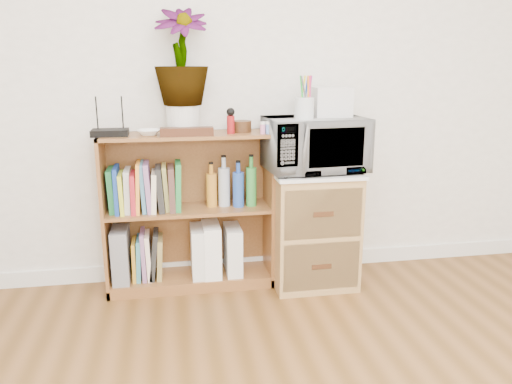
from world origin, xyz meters
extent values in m
cube|color=white|center=(0.00, 2.24, 0.05)|extent=(4.00, 0.02, 0.10)
cube|color=brown|center=(-0.35, 2.10, 0.47)|extent=(1.00, 0.30, 0.95)
cube|color=#9E7542|center=(0.40, 2.02, 0.35)|extent=(0.50, 0.45, 0.70)
imported|color=silver|center=(0.40, 2.02, 0.88)|extent=(0.60, 0.43, 0.32)
cylinder|color=silver|center=(0.31, 1.95, 1.10)|extent=(0.11, 0.11, 0.12)
cube|color=silver|center=(0.50, 2.06, 1.12)|extent=(0.22, 0.18, 0.17)
cube|color=black|center=(-0.78, 2.08, 0.97)|extent=(0.20, 0.14, 0.04)
imported|color=white|center=(-0.56, 2.07, 0.97)|extent=(0.13, 0.13, 0.03)
cylinder|color=silver|center=(-0.36, 2.12, 1.03)|extent=(0.19, 0.19, 0.16)
imported|color=#3B752E|center=(-0.36, 2.12, 1.38)|extent=(0.30, 0.30, 0.54)
cube|color=#361C0E|center=(-0.35, 2.00, 0.97)|extent=(0.30, 0.07, 0.05)
cylinder|color=maroon|center=(-0.09, 2.06, 1.00)|extent=(0.05, 0.05, 0.10)
cylinder|color=#321D0D|center=(-0.02, 2.11, 0.98)|extent=(0.11, 0.11, 0.07)
cube|color=pink|center=(0.12, 2.01, 0.98)|extent=(0.10, 0.04, 0.05)
cube|color=slate|center=(-0.77, 2.10, 0.23)|extent=(0.10, 0.26, 0.33)
cube|color=white|center=(-0.30, 2.09, 0.22)|extent=(0.10, 0.24, 0.31)
cube|color=white|center=(-0.22, 2.09, 0.23)|extent=(0.10, 0.26, 0.32)
cube|color=white|center=(-0.09, 2.09, 0.22)|extent=(0.09, 0.24, 0.30)
cube|color=#20783B|center=(-0.79, 2.10, 0.63)|extent=(0.04, 0.20, 0.25)
cube|color=#193A96|center=(-0.76, 2.10, 0.64)|extent=(0.02, 0.20, 0.27)
cube|color=#C6D331|center=(-0.73, 2.10, 0.62)|extent=(0.03, 0.20, 0.23)
cube|color=beige|center=(-0.70, 2.10, 0.63)|extent=(0.04, 0.20, 0.25)
cube|color=#B61F2C|center=(-0.67, 2.10, 0.62)|extent=(0.03, 0.20, 0.23)
cube|color=orange|center=(-0.64, 2.10, 0.65)|extent=(0.03, 0.20, 0.29)
cube|color=teal|center=(-0.61, 2.10, 0.64)|extent=(0.03, 0.20, 0.29)
cube|color=#916394|center=(-0.58, 2.10, 0.64)|extent=(0.04, 0.20, 0.29)
cube|color=#FFEDC6|center=(-0.55, 2.10, 0.62)|extent=(0.04, 0.20, 0.23)
cube|color=#252525|center=(-0.52, 2.10, 0.63)|extent=(0.05, 0.20, 0.26)
cube|color=tan|center=(-0.48, 2.10, 0.63)|extent=(0.04, 0.20, 0.27)
cube|color=#4E332D|center=(-0.45, 2.10, 0.63)|extent=(0.04, 0.20, 0.26)
cube|color=#22823B|center=(-0.41, 2.10, 0.64)|extent=(0.04, 0.20, 0.28)
cylinder|color=#C47E24|center=(-0.21, 2.10, 0.63)|extent=(0.06, 0.06, 0.26)
cylinder|color=#A8B2BF|center=(-0.13, 2.10, 0.65)|extent=(0.07, 0.07, 0.30)
cylinder|color=#254EB1|center=(-0.05, 2.10, 0.64)|extent=(0.07, 0.07, 0.27)
cylinder|color=green|center=(0.03, 2.10, 0.65)|extent=(0.06, 0.06, 0.31)
cube|color=#C38A22|center=(-0.69, 2.10, 0.19)|extent=(0.02, 0.19, 0.24)
cube|color=teal|center=(-0.66, 2.10, 0.20)|extent=(0.04, 0.19, 0.26)
cube|color=#906091|center=(-0.63, 2.10, 0.22)|extent=(0.03, 0.19, 0.30)
cube|color=#FDDEC5|center=(-0.60, 2.10, 0.21)|extent=(0.03, 0.19, 0.28)
cube|color=black|center=(-0.57, 2.10, 0.21)|extent=(0.07, 0.19, 0.29)
cube|color=olive|center=(-0.54, 2.10, 0.20)|extent=(0.04, 0.19, 0.25)
camera|label=1|loc=(-0.45, -0.81, 1.35)|focal=35.00mm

